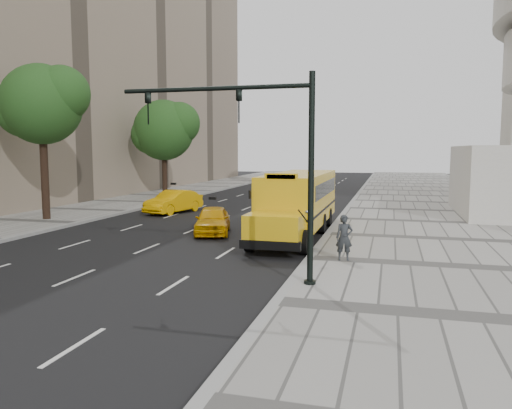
% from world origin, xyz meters
% --- Properties ---
extents(ground, '(140.00, 140.00, 0.00)m').
position_xyz_m(ground, '(0.00, 0.00, 0.00)').
color(ground, black).
rests_on(ground, ground).
extents(sidewalk_museum, '(12.00, 140.00, 0.15)m').
position_xyz_m(sidewalk_museum, '(12.00, 0.00, 0.07)').
color(sidewalk_museum, gray).
rests_on(sidewalk_museum, ground).
extents(sidewalk_far, '(6.00, 140.00, 0.15)m').
position_xyz_m(sidewalk_far, '(-11.00, 0.00, 0.07)').
color(sidewalk_far, gray).
rests_on(sidewalk_far, ground).
extents(curb_museum, '(0.30, 140.00, 0.15)m').
position_xyz_m(curb_museum, '(6.00, 0.00, 0.07)').
color(curb_museum, gray).
rests_on(curb_museum, ground).
extents(curb_far, '(0.30, 140.00, 0.15)m').
position_xyz_m(curb_far, '(-8.00, 0.00, 0.07)').
color(curb_far, gray).
rests_on(curb_far, ground).
extents(tree_b, '(5.13, 4.56, 9.02)m').
position_xyz_m(tree_b, '(-10.41, 0.86, 6.77)').
color(tree_b, black).
rests_on(tree_b, ground).
extents(tree_c, '(5.95, 5.28, 8.53)m').
position_xyz_m(tree_c, '(-10.40, 16.73, 5.93)').
color(tree_c, black).
rests_on(tree_c, ground).
extents(school_bus, '(2.96, 11.56, 3.19)m').
position_xyz_m(school_bus, '(4.50, 0.41, 1.76)').
color(school_bus, gold).
rests_on(school_bus, ground).
extents(taxi_near, '(2.65, 4.32, 1.37)m').
position_xyz_m(taxi_near, '(0.37, -0.67, 0.69)').
color(taxi_near, '#E19D02').
rests_on(taxi_near, ground).
extents(taxi_far, '(2.60, 4.80, 1.50)m').
position_xyz_m(taxi_far, '(-4.96, 6.41, 0.75)').
color(taxi_far, '#E19D02').
rests_on(taxi_far, ground).
extents(pedestrian, '(0.66, 0.49, 1.66)m').
position_xyz_m(pedestrian, '(7.29, -5.74, 0.98)').
color(pedestrian, '#292D30').
rests_on(pedestrian, sidewalk_museum).
extents(traffic_signal, '(6.18, 0.36, 6.40)m').
position_xyz_m(traffic_signal, '(5.19, -9.26, 4.09)').
color(traffic_signal, black).
rests_on(traffic_signal, ground).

